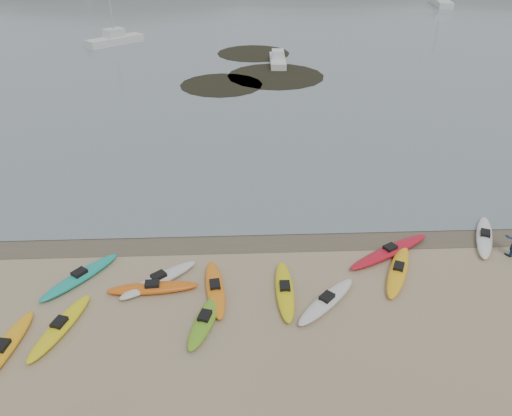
{
  "coord_description": "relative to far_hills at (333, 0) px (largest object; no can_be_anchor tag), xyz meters",
  "views": [
    {
      "loc": [
        -0.84,
        -19.36,
        12.8
      ],
      "look_at": [
        0.0,
        0.0,
        1.5
      ],
      "focal_mm": 35.0,
      "sensor_mm": 36.0,
      "label": 1
    }
  ],
  "objects": [
    {
      "name": "far_hills",
      "position": [
        0.0,
        0.0,
        0.0
      ],
      "size": [
        550.0,
        135.0,
        80.0
      ],
      "color": "#384235",
      "rests_on": "ground"
    },
    {
      "name": "ground",
      "position": [
        -39.38,
        -193.97,
        15.93
      ],
      "size": [
        600.0,
        600.0,
        0.0
      ],
      "primitive_type": "plane",
      "color": "tan",
      "rests_on": "ground"
    },
    {
      "name": "kayaks",
      "position": [
        -40.08,
        -197.83,
        16.1
      ],
      "size": [
        21.03,
        9.91,
        0.34
      ],
      "color": "#FFAD15",
      "rests_on": "ground"
    },
    {
      "name": "wet_sand",
      "position": [
        -39.38,
        -194.27,
        15.93
      ],
      "size": [
        60.0,
        60.0,
        0.0
      ],
      "primitive_type": "plane",
      "color": "brown",
      "rests_on": "ground"
    },
    {
      "name": "kelp_mats",
      "position": [
        -38.28,
        -164.98,
        15.96
      ],
      "size": [
        13.15,
        19.26,
        0.04
      ],
      "color": "black",
      "rests_on": "water"
    }
  ]
}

